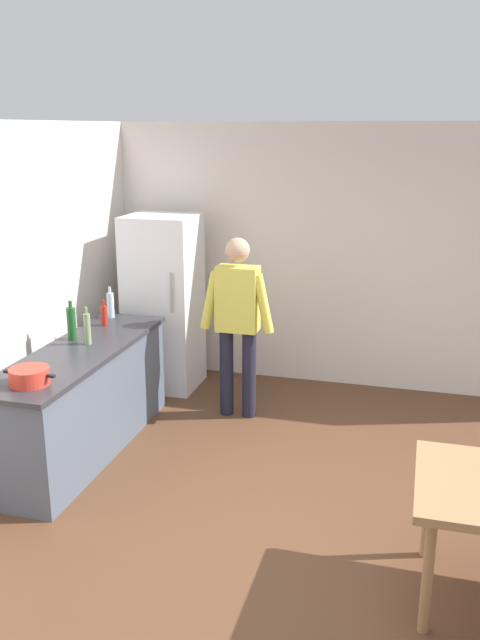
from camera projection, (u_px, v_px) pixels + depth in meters
The scene contains 10 objects.
ground_plane at pixel (300, 540), 4.48m from camera, with size 14.00×14.00×0.00m, color brown.
wall_back at pixel (357, 258), 6.89m from camera, with size 6.40×0.12×2.70m, color silver.
kitchen_counter at pixel (83, 400), 5.61m from camera, with size 0.64×2.20×0.90m.
refrigerator at pixel (164, 303), 6.94m from camera, with size 0.70×0.67×1.80m.
person at pixel (238, 316), 6.16m from camera, with size 0.70×0.22×1.70m.
cooking_pot at pixel (29, 376), 4.72m from camera, with size 0.40×0.28×0.12m.
bottle_wine_green at pixel (72, 323), 5.71m from camera, with size 0.08×0.08×0.34m.
bottle_vinegar_tall at pixel (87, 329), 5.58m from camera, with size 0.06×0.06×0.32m.
bottle_water_clear at pixel (110, 305), 6.37m from camera, with size 0.07×0.07×0.30m.
bottle_sauce_red at pixel (104, 315), 6.12m from camera, with size 0.06×0.06×0.24m.
Camera 1 is at (0.66, -3.87, 2.64)m, focal length 37.81 mm.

